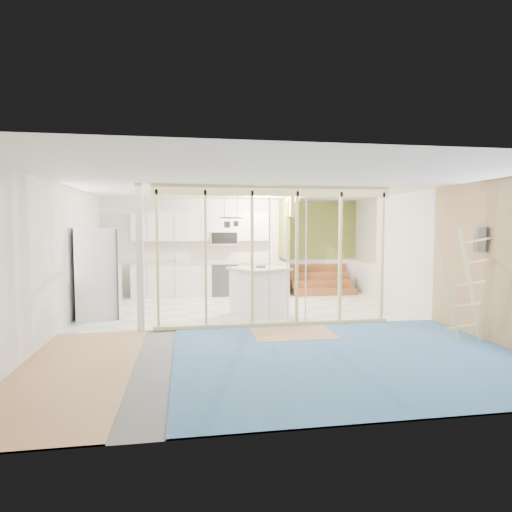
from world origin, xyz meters
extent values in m
cube|color=slate|center=(0.00, 0.00, 0.00)|extent=(7.00, 8.00, 0.01)
cube|color=white|center=(0.00, 0.00, 2.60)|extent=(7.00, 8.00, 0.01)
cube|color=white|center=(0.00, 4.00, 1.30)|extent=(7.00, 0.01, 2.60)
cube|color=white|center=(0.00, -4.00, 1.30)|extent=(7.00, 0.01, 2.60)
cube|color=white|center=(-3.50, 0.00, 1.30)|extent=(0.01, 8.00, 2.60)
cube|color=white|center=(3.50, 0.00, 1.30)|extent=(0.01, 8.00, 2.60)
cube|color=white|center=(0.00, 2.00, 0.01)|extent=(7.00, 4.00, 0.02)
cube|color=teal|center=(1.00, -2.00, 0.01)|extent=(5.00, 4.00, 0.02)
cube|color=tan|center=(-2.75, -2.00, 0.01)|extent=(1.50, 4.00, 0.02)
cube|color=tan|center=(0.50, -0.60, 0.02)|extent=(1.40, 1.00, 0.01)
cube|color=#EADB8F|center=(0.30, 0.00, 2.50)|extent=(4.40, 0.09, 0.18)
cube|color=#EADB8F|center=(0.30, 0.00, 0.05)|extent=(4.40, 0.09, 0.06)
cube|color=silver|center=(-2.10, 0.00, 1.30)|extent=(0.12, 0.14, 2.60)
cube|color=#EADB8F|center=(-1.80, 0.00, 1.30)|extent=(0.04, 0.09, 2.40)
cube|color=#EADB8F|center=(-0.96, 0.00, 1.30)|extent=(0.04, 0.09, 2.40)
cube|color=#EADB8F|center=(-0.12, 0.00, 1.30)|extent=(0.04, 0.09, 2.40)
cube|color=#EADB8F|center=(0.72, 0.00, 1.30)|extent=(0.04, 0.09, 2.40)
cube|color=#EADB8F|center=(1.56, 0.00, 1.30)|extent=(0.04, 0.09, 2.40)
cube|color=#EADB8F|center=(2.40, 0.00, 1.30)|extent=(0.04, 0.09, 2.40)
cylinder|color=silver|center=(0.20, -0.03, 1.22)|extent=(0.02, 0.02, 2.35)
cylinder|color=silver|center=(0.90, 0.02, 1.22)|extent=(0.02, 0.02, 2.35)
cylinder|color=silver|center=(0.55, 0.00, 1.22)|extent=(0.02, 0.02, 2.35)
cube|color=white|center=(-0.90, 3.70, 0.44)|extent=(3.60, 0.60, 0.88)
cube|color=beige|center=(-0.90, 3.70, 0.91)|extent=(3.66, 0.64, 0.05)
cube|color=white|center=(-3.20, 2.60, 0.44)|extent=(0.60, 1.60, 0.88)
cube|color=beige|center=(-3.20, 2.60, 0.91)|extent=(0.64, 1.64, 0.05)
cube|color=white|center=(-0.90, 3.82, 1.85)|extent=(3.60, 0.34, 0.75)
cube|color=silver|center=(-0.30, 3.78, 1.55)|extent=(0.72, 0.38, 0.36)
cube|color=black|center=(-0.30, 3.59, 1.55)|extent=(0.68, 0.02, 0.30)
cube|color=olive|center=(1.30, 3.55, 1.80)|extent=(0.10, 0.90, 1.60)
cube|color=white|center=(1.30, 3.55, 0.45)|extent=(0.10, 0.90, 0.90)
cube|color=olive|center=(1.30, 2.85, 2.35)|extent=(0.10, 0.50, 0.50)
cube|color=olive|center=(2.40, 3.97, 1.75)|extent=(2.20, 0.04, 1.60)
cube|color=white|center=(2.40, 3.97, 0.45)|extent=(2.20, 0.04, 0.90)
cube|color=brown|center=(2.35, 3.20, 0.10)|extent=(1.70, 0.26, 0.20)
cube|color=brown|center=(2.35, 3.46, 0.30)|extent=(1.70, 0.26, 0.20)
cube|color=brown|center=(2.35, 3.72, 0.50)|extent=(1.70, 0.26, 0.20)
cube|color=brown|center=(2.35, 3.98, 0.70)|extent=(1.70, 0.26, 0.20)
torus|color=black|center=(-0.30, 1.90, 2.05)|extent=(0.52, 0.52, 0.02)
cylinder|color=black|center=(-0.45, 1.90, 2.30)|extent=(0.01, 0.01, 0.50)
cylinder|color=black|center=(-0.15, 1.90, 2.30)|extent=(0.01, 0.01, 0.50)
cylinder|color=#3A393F|center=(-0.40, 1.80, 1.90)|extent=(0.14, 0.14, 0.14)
cylinder|color=#3A393F|center=(-0.18, 2.00, 1.92)|extent=(0.12, 0.12, 0.12)
cube|color=tan|center=(3.48, -2.00, 1.30)|extent=(0.02, 4.00, 2.60)
cube|color=#3A393F|center=(3.43, -1.40, 1.65)|extent=(0.04, 0.30, 0.40)
cylinder|color=#FFEABF|center=(1.40, 3.00, 2.54)|extent=(0.32, 0.32, 0.08)
cube|color=silver|center=(-3.11, 1.28, 0.92)|extent=(0.97, 0.95, 1.83)
cube|color=#3A393F|center=(-2.72, 1.28, 0.92)|extent=(0.22, 0.71, 1.80)
cube|color=white|center=(0.20, 1.10, 0.46)|extent=(1.21, 1.21, 0.93)
cube|color=beige|center=(0.20, 1.10, 0.97)|extent=(1.36, 1.36, 0.05)
imported|color=silver|center=(0.24, 1.12, 1.04)|extent=(0.35, 0.35, 0.07)
imported|color=silver|center=(-1.55, 3.64, 1.09)|extent=(0.16, 0.16, 0.33)
imported|color=white|center=(0.15, 3.78, 1.02)|extent=(0.10, 0.10, 0.18)
cube|color=#DDCC87|center=(2.78, -1.53, 0.92)|extent=(0.41, 0.20, 1.81)
cube|color=#DDCC87|center=(3.18, -1.53, 0.92)|extent=(0.41, 0.20, 1.81)
cube|color=#DDCC87|center=(3.03, -1.53, 0.25)|extent=(0.42, 0.20, 0.12)
cube|color=#DDCC87|center=(3.10, -1.53, 0.60)|extent=(0.42, 0.20, 0.12)
cube|color=#DDCC87|center=(3.18, -1.53, 0.95)|extent=(0.42, 0.20, 0.12)
cube|color=#DDCC87|center=(3.25, -1.53, 1.30)|extent=(0.42, 0.20, 0.12)
cube|color=#DDCC87|center=(3.32, -1.53, 1.64)|extent=(0.42, 0.20, 0.12)
camera|label=1|loc=(-1.31, -7.66, 1.86)|focal=30.00mm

